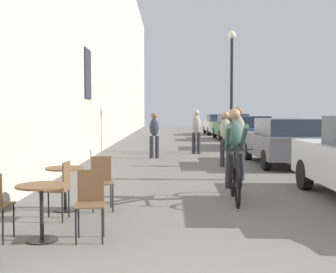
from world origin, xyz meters
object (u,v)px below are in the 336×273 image
Objects in this scene: cafe_table_near at (40,200)px; street_lamp at (230,76)px; cafe_chair_mid_toward_street at (58,186)px; pedestrian_near at (236,139)px; pedestrian_mid at (224,136)px; parked_car_fourth at (230,126)px; cafe_table_mid at (63,180)px; pedestrian_furthest at (195,129)px; pedestrian_far at (153,133)px; parked_car_second at (280,141)px; parked_car_fifth at (216,124)px; cafe_chair_mid_toward_wall at (100,179)px; cyclist_on_bicycle at (233,157)px; parked_car_third at (247,131)px; cafe_chair_near_toward_wall at (89,199)px.

street_lamp is (4.19, 12.28, 2.59)m from cafe_table_near.
pedestrian_near is at bearing 49.68° from cafe_chair_mid_toward_street.
pedestrian_mid is 0.38× the size of parked_car_fourth.
pedestrian_mid reaches higher than cafe_table_mid.
pedestrian_near is at bearing -84.99° from pedestrian_furthest.
parked_car_second is (4.00, -1.98, -0.17)m from pedestrian_far.
pedestrian_far is 16.55m from parked_car_fifth.
cyclist_on_bicycle reaches higher than cafe_chair_mid_toward_wall.
cyclist_on_bicycle reaches higher than parked_car_third.
parked_car_third is at bearing 78.06° from pedestrian_near.
parked_car_fifth is at bearing 84.19° from pedestrian_mid.
cafe_table_near is at bearing -101.34° from parked_car_fifth.
cafe_chair_mid_toward_street is at bearing -83.26° from cafe_table_mid.
pedestrian_mid is 0.34× the size of street_lamp.
street_lamp reaches higher than parked_car_fifth.
parked_car_fifth is at bearing 91.48° from parked_car_fourth.
cafe_table_mid is at bearing -102.37° from parked_car_fifth.
pedestrian_mid reaches higher than cafe_chair_near_toward_wall.
street_lamp reaches higher than pedestrian_mid.
cafe_table_near is 0.81× the size of cafe_chair_near_toward_wall.
pedestrian_far reaches higher than cafe_chair_mid_toward_wall.
parked_car_fourth is 5.74m from parked_car_fifth.
parked_car_third is at bearing 62.16° from street_lamp.
cafe_chair_mid_toward_street is 7.33m from pedestrian_mid.
cafe_chair_mid_toward_street is at bearing -110.63° from street_lamp.
cafe_chair_mid_toward_wall is 0.51× the size of cyclist_on_bicycle.
cafe_table_near is 26.48m from parked_car_fifth.
parked_car_fifth is at bearing 77.63° from cafe_table_mid.
street_lamp is at bearing -98.35° from parked_car_fourth.
cafe_chair_mid_toward_street is 0.50× the size of pedestrian_near.
cafe_chair_mid_toward_street is 0.54× the size of pedestrian_mid.
pedestrian_far is at bearing 133.28° from pedestrian_mid.
cafe_chair_mid_toward_wall reaches higher than cafe_table_mid.
cafe_chair_near_toward_wall is 1.24× the size of cafe_table_mid.
cafe_chair_mid_toward_wall reaches higher than cafe_table_near.
street_lamp reaches higher than cafe_table_mid.
pedestrian_furthest reaches higher than pedestrian_far.
cafe_table_near is at bearing -86.39° from cafe_table_mid.
street_lamp is at bearing 26.85° from pedestrian_furthest.
pedestrian_furthest is 0.42× the size of parked_car_third.
cafe_chair_mid_toward_street is at bearing -101.89° from parked_car_fifth.
cafe_table_mid is 0.18× the size of parked_car_third.
cyclist_on_bicycle is at bearing -95.60° from pedestrian_mid.
cafe_table_near is 0.42× the size of pedestrian_furthest.
cyclist_on_bicycle is at bearing -97.88° from street_lamp.
pedestrian_near is 0.44× the size of parked_car_second.
pedestrian_near is 0.41× the size of parked_car_fourth.
pedestrian_mid is 0.40× the size of parked_car_third.
cafe_chair_mid_toward_street is at bearing 91.71° from cafe_table_near.
parked_car_third is at bearing 74.06° from pedestrian_mid.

